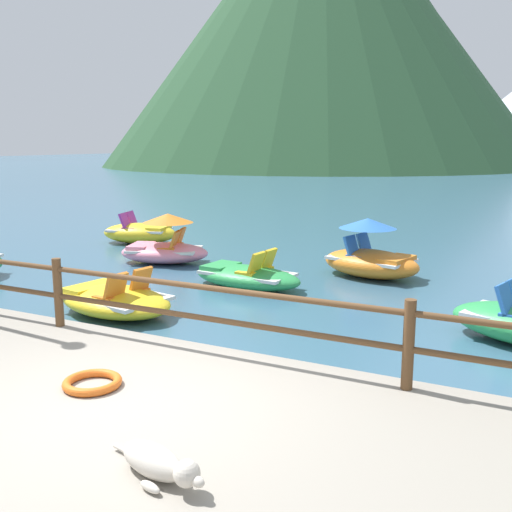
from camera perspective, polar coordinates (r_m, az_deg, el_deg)
name	(u,v)px	position (r m, az deg, el deg)	size (l,w,h in m)	color
ground_plane	(495,185)	(44.49, 22.02, 6.41)	(200.00, 200.00, 0.00)	#38607A
dock_railing	(207,306)	(7.07, -4.72, -4.85)	(23.92, 0.12, 0.95)	brown
dog_resting	(159,463)	(4.77, -9.36, -19.12)	(1.05, 0.46, 0.26)	beige
life_ring	(92,382)	(6.50, -15.51, -11.67)	(0.61, 0.61, 0.09)	orange
pedal_boat_0	(165,246)	(14.53, -8.79, 0.94)	(2.44, 1.90, 1.21)	pink
pedal_boat_1	(371,257)	(13.09, 11.01, -0.08)	(2.46, 1.81, 1.28)	orange
pedal_boat_2	(115,300)	(10.40, -13.45, -4.14)	(2.44, 1.72, 0.82)	yellow
pedal_boat_3	(247,276)	(11.94, -0.91, -1.94)	(2.48, 1.37, 0.80)	green
pedal_boat_4	(140,233)	(17.50, -11.12, 2.23)	(2.41, 1.70, 0.90)	yellow
cliff_headland	(336,28)	(79.66, 7.73, 20.97)	(54.71, 54.71, 36.02)	#284C2D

